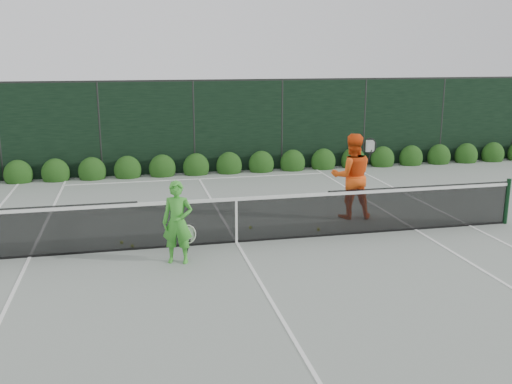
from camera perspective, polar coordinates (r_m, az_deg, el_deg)
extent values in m
plane|color=gray|center=(12.05, -1.96, -5.07)|extent=(80.00, 80.00, 0.00)
cylinder|color=#11331A|center=(14.46, 23.80, -0.86)|extent=(0.10, 0.10, 1.07)
cube|color=black|center=(11.91, -22.31, -3.80)|extent=(4.40, 0.01, 1.02)
cube|color=black|center=(11.91, -1.98, -2.89)|extent=(4.00, 0.01, 0.96)
cube|color=black|center=(13.30, 16.11, -1.54)|extent=(4.40, 0.01, 1.02)
cube|color=white|center=(11.79, -2.00, -0.72)|extent=(12.80, 0.03, 0.07)
cube|color=black|center=(12.05, -1.96, -4.98)|extent=(12.80, 0.02, 0.04)
cube|color=white|center=(11.92, -1.98, -2.99)|extent=(0.05, 0.03, 0.91)
imported|color=green|center=(10.81, -7.85, -3.02)|extent=(0.66, 0.52, 1.58)
torus|color=silver|center=(11.00, -6.81, -4.21)|extent=(0.30, 0.06, 0.30)
cylinder|color=black|center=(11.08, -6.77, -5.39)|extent=(0.10, 0.03, 0.30)
imported|color=#FD5615|center=(13.81, 9.54, 1.57)|extent=(1.09, 0.90, 2.05)
torus|color=black|center=(13.63, 11.35, 4.54)|extent=(0.25, 0.21, 0.30)
cylinder|color=black|center=(13.67, 11.30, 3.54)|extent=(0.10, 0.03, 0.30)
cube|color=white|center=(14.08, 20.58, -3.16)|extent=(0.06, 23.77, 0.01)
cube|color=white|center=(12.04, -21.70, -6.07)|extent=(0.06, 23.77, 0.01)
cube|color=white|center=(13.39, 15.65, -3.63)|extent=(0.06, 23.77, 0.01)
cube|color=white|center=(23.52, -7.36, 4.10)|extent=(11.03, 0.06, 0.01)
cube|color=white|center=(18.16, -5.71, 1.31)|extent=(8.23, 0.06, 0.01)
cube|color=white|center=(12.05, -1.96, -5.05)|extent=(0.06, 12.80, 0.01)
cube|color=black|center=(18.99, -6.23, 6.41)|extent=(32.00, 0.06, 3.00)
cube|color=#262826|center=(18.86, -6.35, 11.03)|extent=(32.00, 0.06, 0.06)
cylinder|color=#262826|center=(18.90, -15.35, 5.97)|extent=(0.08, 0.08, 3.00)
cylinder|color=#262826|center=(18.99, -6.23, 6.41)|extent=(0.08, 0.08, 3.00)
cylinder|color=#262826|center=(19.55, 2.60, 6.69)|extent=(0.08, 0.08, 3.00)
cylinder|color=#262826|center=(20.53, 10.76, 6.80)|extent=(0.08, 0.08, 3.00)
cylinder|color=#262826|center=(21.89, 18.05, 6.78)|extent=(0.08, 0.08, 3.00)
ellipsoid|color=#11390F|center=(19.04, -22.68, 1.59)|extent=(0.86, 0.65, 0.94)
ellipsoid|color=#11390F|center=(18.87, -19.40, 1.77)|extent=(0.86, 0.65, 0.94)
ellipsoid|color=#11390F|center=(18.77, -16.07, 1.96)|extent=(0.86, 0.65, 0.94)
ellipsoid|color=#11390F|center=(18.73, -12.71, 2.14)|extent=(0.86, 0.65, 0.94)
ellipsoid|color=#11390F|center=(18.76, -9.35, 2.31)|extent=(0.86, 0.65, 0.94)
ellipsoid|color=#11390F|center=(18.85, -6.01, 2.47)|extent=(0.86, 0.65, 0.94)
ellipsoid|color=#11390F|center=(19.00, -2.71, 2.62)|extent=(0.86, 0.65, 0.94)
ellipsoid|color=#11390F|center=(19.21, 0.53, 2.76)|extent=(0.86, 0.65, 0.94)
ellipsoid|color=#11390F|center=(19.49, 3.68, 2.89)|extent=(0.86, 0.65, 0.94)
ellipsoid|color=#11390F|center=(19.82, 6.74, 3.00)|extent=(0.86, 0.65, 0.94)
ellipsoid|color=#11390F|center=(20.21, 9.69, 3.11)|extent=(0.86, 0.65, 0.94)
ellipsoid|color=#11390F|center=(20.65, 12.52, 3.20)|extent=(0.86, 0.65, 0.94)
ellipsoid|color=#11390F|center=(21.13, 15.23, 3.28)|extent=(0.86, 0.65, 0.94)
ellipsoid|color=#11390F|center=(21.66, 17.82, 3.35)|extent=(0.86, 0.65, 0.94)
ellipsoid|color=#11390F|center=(22.24, 20.27, 3.41)|extent=(0.86, 0.65, 0.94)
ellipsoid|color=#11390F|center=(22.85, 22.60, 3.46)|extent=(0.86, 0.65, 0.94)
sphere|color=#D2E933|center=(12.96, -0.56, -3.56)|extent=(0.07, 0.07, 0.07)
sphere|color=#D2E933|center=(12.51, -8.34, -4.35)|extent=(0.07, 0.07, 0.07)
sphere|color=#D2E933|center=(12.90, 6.26, -3.72)|extent=(0.07, 0.07, 0.07)
sphere|color=#D2E933|center=(12.28, -13.30, -4.93)|extent=(0.07, 0.07, 0.07)
sphere|color=#D2E933|center=(12.01, -12.27, -5.29)|extent=(0.07, 0.07, 0.07)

